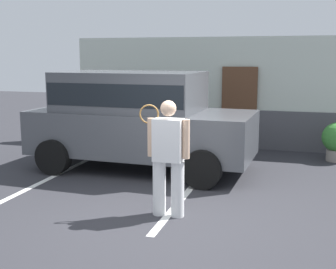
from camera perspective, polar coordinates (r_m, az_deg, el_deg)
name	(u,v)px	position (r m, az deg, el deg)	size (l,w,h in m)	color
ground_plane	(158,218)	(6.80, -1.32, -10.53)	(40.00, 40.00, 0.00)	#2D2D33
parking_stripe_0	(50,178)	(9.20, -14.70, -5.36)	(0.12, 4.40, 0.01)	silver
parking_stripe_1	(189,190)	(8.14, 2.69, -7.03)	(0.12, 4.40, 0.01)	silver
house_frontage	(224,96)	(11.97, 7.05, 4.91)	(8.15, 0.40, 2.86)	silver
parked_suv	(137,116)	(9.43, -3.94, 2.41)	(4.67, 2.31, 2.05)	#4C4F54
tennis_player_man	(168,156)	(6.66, 0.01, -2.79)	(0.78, 0.28, 1.74)	white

